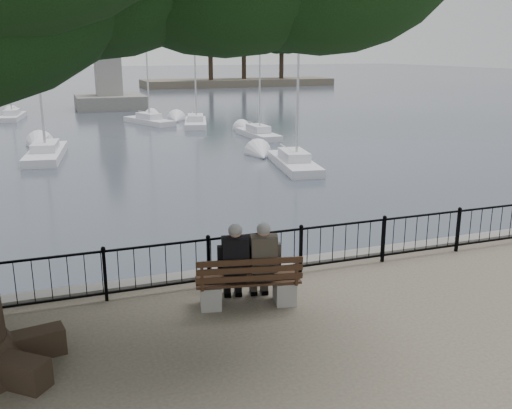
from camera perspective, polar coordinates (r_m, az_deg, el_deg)
name	(u,v)px	position (r m, az deg, el deg)	size (l,w,h in m)	color
harbor	(248,292)	(12.48, -0.79, -8.77)	(260.00, 260.00, 1.20)	#5E5B55
railing	(256,254)	(11.64, 0.00, -4.95)	(22.06, 0.06, 1.00)	black
bench	(248,288)	(10.57, -0.78, -8.32)	(1.99, 0.94, 1.01)	slate
person_left	(235,267)	(10.50, -2.15, -6.23)	(0.55, 0.85, 1.60)	black
person_right	(262,265)	(10.56, 0.62, -6.08)	(0.55, 0.85, 1.60)	#2C2821
lion_monument	(109,84)	(58.07, -14.51, 11.59)	(6.40, 6.40, 9.34)	#5E5B55
sailboat_b	(46,151)	(32.37, -20.29, 5.03)	(2.40, 6.20, 13.34)	silver
sailboat_c	(294,161)	(27.97, 3.82, 4.40)	(2.41, 5.70, 11.64)	silver
sailboat_d	(258,133)	(37.72, 0.22, 7.15)	(1.55, 4.98, 8.50)	silver
sailboat_f	(149,119)	(45.52, -10.65, 8.37)	(3.37, 5.55, 11.80)	silver
sailboat_g	(196,121)	(43.78, -6.06, 8.26)	(2.88, 5.82, 11.37)	silver
sailboat_h	(12,115)	(51.84, -23.17, 8.23)	(2.11, 5.39, 11.59)	silver
far_shore	(242,60)	(92.03, -1.39, 14.24)	(30.00, 8.60, 9.18)	#494338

